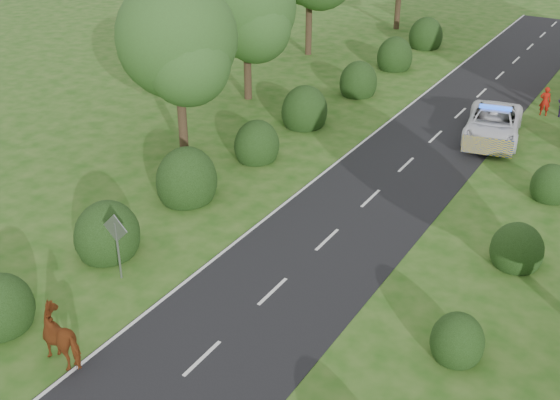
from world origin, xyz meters
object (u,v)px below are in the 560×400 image
Objects in this scene: police_van at (493,124)px; pedestrian_red at (545,101)px; road_sign at (117,237)px; cow at (65,339)px.

pedestrian_red is (1.49, 4.80, 0.02)m from police_van.
road_sign reaches higher than cow.
cow is at bearing 62.30° from pedestrian_red.
police_van is 5.03m from pedestrian_red.
pedestrian_red is at bearing 62.10° from police_van.
police_van reaches higher than cow.
police_van is at bearing 59.88° from pedestrian_red.
cow is 24.05m from police_van.
pedestrian_red is at bearing 166.74° from cow.
road_sign reaches higher than pedestrian_red.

